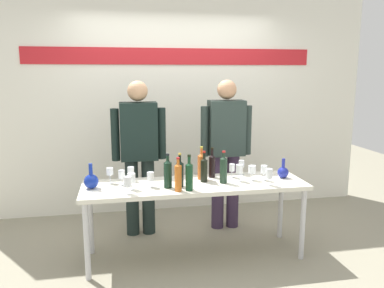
# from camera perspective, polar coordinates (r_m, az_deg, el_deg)

# --- Properties ---
(ground_plane) EXTENTS (10.00, 10.00, 0.00)m
(ground_plane) POSITION_cam_1_polar(r_m,az_deg,el_deg) (3.93, 0.43, -16.25)
(ground_plane) COLOR gray
(back_wall) EXTENTS (5.09, 0.11, 3.00)m
(back_wall) POSITION_cam_1_polar(r_m,az_deg,el_deg) (4.92, -2.86, 7.44)
(back_wall) COLOR white
(back_wall) RESTS_ON ground
(display_table) EXTENTS (2.11, 0.61, 0.74)m
(display_table) POSITION_cam_1_polar(r_m,az_deg,el_deg) (3.67, 0.45, -6.82)
(display_table) COLOR silver
(display_table) RESTS_ON ground
(decanter_blue_left) EXTENTS (0.13, 0.13, 0.23)m
(decanter_blue_left) POSITION_cam_1_polar(r_m,az_deg,el_deg) (3.60, -14.75, -5.31)
(decanter_blue_left) COLOR navy
(decanter_blue_left) RESTS_ON display_table
(decanter_blue_right) EXTENTS (0.11, 0.11, 0.20)m
(decanter_blue_right) POSITION_cam_1_polar(r_m,az_deg,el_deg) (3.93, 13.38, -4.04)
(decanter_blue_right) COLOR navy
(decanter_blue_right) RESTS_ON display_table
(presenter_left) EXTENTS (0.58, 0.22, 1.69)m
(presenter_left) POSITION_cam_1_polar(r_m,az_deg,el_deg) (4.16, -7.87, -0.74)
(presenter_left) COLOR #1C2825
(presenter_left) RESTS_ON ground
(presenter_right) EXTENTS (0.58, 0.22, 1.70)m
(presenter_right) POSITION_cam_1_polar(r_m,az_deg,el_deg) (4.32, 5.07, -0.21)
(presenter_right) COLOR #372841
(presenter_right) RESTS_ON ground
(wine_bottle_0) EXTENTS (0.07, 0.07, 0.32)m
(wine_bottle_0) POSITION_cam_1_polar(r_m,az_deg,el_deg) (3.49, -3.62, -4.31)
(wine_bottle_0) COLOR black
(wine_bottle_0) RESTS_ON display_table
(wine_bottle_1) EXTENTS (0.06, 0.06, 0.31)m
(wine_bottle_1) POSITION_cam_1_polar(r_m,az_deg,el_deg) (3.39, -2.07, -4.81)
(wine_bottle_1) COLOR #CA6520
(wine_bottle_1) RESTS_ON display_table
(wine_bottle_2) EXTENTS (0.07, 0.07, 0.30)m
(wine_bottle_2) POSITION_cam_1_polar(r_m,az_deg,el_deg) (3.68, 1.80, -3.71)
(wine_bottle_2) COLOR black
(wine_bottle_2) RESTS_ON display_table
(wine_bottle_3) EXTENTS (0.07, 0.07, 0.33)m
(wine_bottle_3) POSITION_cam_1_polar(r_m,az_deg,el_deg) (3.41, -0.42, -4.65)
(wine_bottle_3) COLOR #133C21
(wine_bottle_3) RESTS_ON display_table
(wine_bottle_4) EXTENTS (0.07, 0.07, 0.31)m
(wine_bottle_4) POSITION_cam_1_polar(r_m,az_deg,el_deg) (3.64, 4.71, -3.68)
(wine_bottle_4) COLOR #1F3727
(wine_bottle_4) RESTS_ON display_table
(wine_bottle_5) EXTENTS (0.07, 0.07, 0.31)m
(wine_bottle_5) POSITION_cam_1_polar(r_m,az_deg,el_deg) (3.52, -1.83, -4.30)
(wine_bottle_5) COLOR black
(wine_bottle_5) RESTS_ON display_table
(wine_bottle_6) EXTENTS (0.07, 0.07, 0.33)m
(wine_bottle_6) POSITION_cam_1_polar(r_m,az_deg,el_deg) (3.76, 1.40, -3.18)
(wine_bottle_6) COLOR orange
(wine_bottle_6) RESTS_ON display_table
(wine_bottle_7) EXTENTS (0.06, 0.06, 0.30)m
(wine_bottle_7) POSITION_cam_1_polar(r_m,az_deg,el_deg) (3.84, 3.00, -3.11)
(wine_bottle_7) COLOR black
(wine_bottle_7) RESTS_ON display_table
(wine_glass_left_0) EXTENTS (0.06, 0.06, 0.14)m
(wine_glass_left_0) POSITION_cam_1_polar(r_m,az_deg,el_deg) (3.64, -10.42, -4.52)
(wine_glass_left_0) COLOR white
(wine_glass_left_0) RESTS_ON display_table
(wine_glass_left_1) EXTENTS (0.06, 0.06, 0.14)m
(wine_glass_left_1) POSITION_cam_1_polar(r_m,az_deg,el_deg) (3.76, -9.09, -4.03)
(wine_glass_left_1) COLOR white
(wine_glass_left_1) RESTS_ON display_table
(wine_glass_left_2) EXTENTS (0.07, 0.07, 0.14)m
(wine_glass_left_2) POSITION_cam_1_polar(r_m,az_deg,el_deg) (3.53, -6.17, -4.83)
(wine_glass_left_2) COLOR white
(wine_glass_left_2) RESTS_ON display_table
(wine_glass_left_3) EXTENTS (0.07, 0.07, 0.15)m
(wine_glass_left_3) POSITION_cam_1_polar(r_m,az_deg,el_deg) (3.37, -9.56, -5.54)
(wine_glass_left_3) COLOR white
(wine_glass_left_3) RESTS_ON display_table
(wine_glass_left_4) EXTENTS (0.06, 0.06, 0.15)m
(wine_glass_left_4) POSITION_cam_1_polar(r_m,az_deg,el_deg) (3.71, -12.11, -4.06)
(wine_glass_left_4) COLOR white
(wine_glass_left_4) RESTS_ON display_table
(wine_glass_left_5) EXTENTS (0.07, 0.07, 0.15)m
(wine_glass_left_5) POSITION_cam_1_polar(r_m,az_deg,el_deg) (3.48, -8.99, -5.04)
(wine_glass_left_5) COLOR white
(wine_glass_left_5) RESTS_ON display_table
(wine_glass_right_0) EXTENTS (0.06, 0.06, 0.14)m
(wine_glass_right_0) POSITION_cam_1_polar(r_m,az_deg,el_deg) (3.86, 5.96, -3.57)
(wine_glass_right_0) COLOR white
(wine_glass_right_0) RESTS_ON display_table
(wine_glass_right_1) EXTENTS (0.06, 0.06, 0.16)m
(wine_glass_right_1) POSITION_cam_1_polar(r_m,az_deg,el_deg) (3.64, 11.39, -4.36)
(wine_glass_right_1) COLOR white
(wine_glass_right_1) RESTS_ON display_table
(wine_glass_right_2) EXTENTS (0.07, 0.07, 0.16)m
(wine_glass_right_2) POSITION_cam_1_polar(r_m,az_deg,el_deg) (3.72, 7.04, -3.75)
(wine_glass_right_2) COLOR white
(wine_glass_right_2) RESTS_ON display_table
(wine_glass_right_3) EXTENTS (0.06, 0.06, 0.15)m
(wine_glass_right_3) POSITION_cam_1_polar(r_m,az_deg,el_deg) (3.79, 10.65, -3.78)
(wine_glass_right_3) COLOR white
(wine_glass_right_3) RESTS_ON display_table
(wine_glass_right_4) EXTENTS (0.06, 0.06, 0.15)m
(wine_glass_right_4) POSITION_cam_1_polar(r_m,az_deg,el_deg) (3.95, 7.35, -3.01)
(wine_glass_right_4) COLOR white
(wine_glass_right_4) RESTS_ON display_table
(wine_glass_right_5) EXTENTS (0.07, 0.07, 0.15)m
(wine_glass_right_5) POSITION_cam_1_polar(r_m,az_deg,el_deg) (3.78, 8.89, -3.78)
(wine_glass_right_5) COLOR white
(wine_glass_right_5) RESTS_ON display_table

